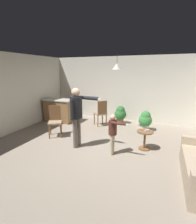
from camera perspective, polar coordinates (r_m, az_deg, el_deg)
name	(u,v)px	position (r m, az deg, el deg)	size (l,w,h in m)	color
ground	(94,149)	(4.89, -1.18, -12.15)	(7.68, 7.68, 0.00)	gray
wall_back	(124,89)	(7.49, 8.52, 7.49)	(6.40, 0.10, 2.70)	silver
wall_left	(4,95)	(6.43, -28.58, 5.03)	(0.10, 6.40, 2.70)	silver
kitchen_counter	(59,110)	(7.49, -12.66, 0.54)	(1.26, 0.66, 0.95)	olive
side_table_by_couch	(145,138)	(4.94, 15.14, -8.22)	(0.44, 0.44, 0.52)	brown
person_adult	(77,111)	(4.75, -7.03, 0.25)	(0.84, 0.48, 1.67)	#60564C
person_child	(113,130)	(4.40, 4.98, -5.92)	(0.56, 0.31, 1.06)	tan
dining_chair_by_counter	(101,112)	(6.71, 1.01, -0.03)	(0.59, 0.59, 1.00)	brown
dining_chair_near_wall	(55,120)	(5.85, -13.97, -2.47)	(0.58, 0.58, 1.00)	brown
potted_plant_corner	(120,114)	(7.06, 7.36, -0.65)	(0.48, 0.48, 0.73)	brown
potted_plant_by_wall	(145,120)	(6.42, 15.32, -2.50)	(0.47, 0.47, 0.72)	#B7B2AD
spare_remote_on_table	(147,130)	(4.89, 15.82, -5.86)	(0.04, 0.13, 0.04)	white
ceiling_light_pendant	(117,66)	(6.02, 6.26, 14.71)	(0.32, 0.32, 0.55)	silver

